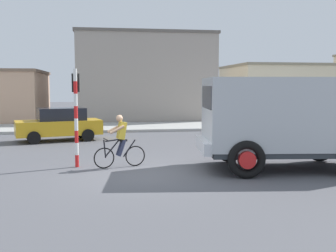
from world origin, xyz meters
The scene contains 9 objects.
ground_plane centered at (0.00, 0.00, 0.00)m, with size 120.00×120.00×0.00m, color #56565B.
sidewalk_far centered at (0.00, 13.69, 0.08)m, with size 80.00×5.00×0.16m, color #ADADA8.
truck_foreground centered at (4.52, 0.05, 1.67)m, with size 5.67×3.28×2.90m.
cyclist centered at (-0.71, 1.16, 0.86)m, with size 1.69×0.59×1.72m.
traffic_light_pole centered at (-2.11, 1.50, 2.07)m, with size 0.24×0.43×3.20m.
car_red_near centered at (-3.40, 8.20, 0.82)m, with size 4.30×2.67×1.60m.
car_white_mid centered at (6.56, 5.38, 0.82)m, with size 4.13×2.13×1.60m.
building_mid_block centered at (1.86, 20.07, 3.31)m, with size 10.28×7.80×6.62m.
building_corner_right centered at (13.48, 21.54, 2.25)m, with size 7.93×8.06×4.50m.
Camera 1 is at (-1.16, -11.85, 2.62)m, focal length 42.92 mm.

